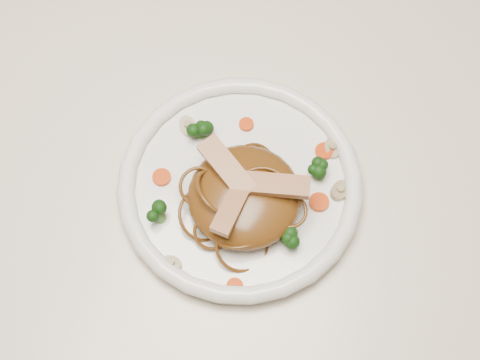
% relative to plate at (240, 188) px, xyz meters
% --- Properties ---
extents(ground, '(4.00, 4.00, 0.00)m').
position_rel_plate_xyz_m(ground, '(-0.09, -0.01, -0.76)').
color(ground, '#56321D').
rests_on(ground, ground).
extents(table, '(1.20, 0.80, 0.75)m').
position_rel_plate_xyz_m(table, '(-0.09, -0.01, -0.11)').
color(table, beige).
rests_on(table, ground).
extents(plate, '(0.35, 0.35, 0.02)m').
position_rel_plate_xyz_m(plate, '(0.00, 0.00, 0.00)').
color(plate, white).
rests_on(plate, table).
extents(noodle_mound, '(0.13, 0.13, 0.04)m').
position_rel_plate_xyz_m(noodle_mound, '(0.01, -0.02, 0.03)').
color(noodle_mound, '#5B3611').
rests_on(noodle_mound, plate).
extents(chicken_a, '(0.08, 0.05, 0.01)m').
position_rel_plate_xyz_m(chicken_a, '(0.04, -0.00, 0.05)').
color(chicken_a, '#9D6E4A').
rests_on(chicken_a, noodle_mound).
extents(chicken_b, '(0.08, 0.06, 0.01)m').
position_rel_plate_xyz_m(chicken_b, '(-0.01, -0.00, 0.05)').
color(chicken_b, '#9D6E4A').
rests_on(chicken_b, noodle_mound).
extents(chicken_c, '(0.02, 0.07, 0.01)m').
position_rel_plate_xyz_m(chicken_c, '(0.01, -0.04, 0.05)').
color(chicken_c, '#9D6E4A').
rests_on(chicken_c, noodle_mound).
extents(broccoli_0, '(0.03, 0.03, 0.03)m').
position_rel_plate_xyz_m(broccoli_0, '(0.08, 0.05, 0.02)').
color(broccoli_0, '#13350B').
rests_on(broccoli_0, plate).
extents(broccoli_1, '(0.03, 0.03, 0.03)m').
position_rel_plate_xyz_m(broccoli_1, '(-0.07, 0.04, 0.02)').
color(broccoli_1, '#13350B').
rests_on(broccoli_1, plate).
extents(broccoli_2, '(0.03, 0.03, 0.03)m').
position_rel_plate_xyz_m(broccoli_2, '(-0.06, -0.07, 0.02)').
color(broccoli_2, '#13350B').
rests_on(broccoli_2, plate).
extents(broccoli_3, '(0.03, 0.03, 0.03)m').
position_rel_plate_xyz_m(broccoli_3, '(0.07, -0.04, 0.03)').
color(broccoli_3, '#13350B').
rests_on(broccoli_3, plate).
extents(carrot_0, '(0.02, 0.02, 0.00)m').
position_rel_plate_xyz_m(carrot_0, '(0.07, 0.08, 0.01)').
color(carrot_0, red).
rests_on(carrot_0, plate).
extents(carrot_1, '(0.02, 0.02, 0.00)m').
position_rel_plate_xyz_m(carrot_1, '(-0.08, -0.03, 0.01)').
color(carrot_1, red).
rests_on(carrot_1, plate).
extents(carrot_2, '(0.02, 0.02, 0.00)m').
position_rel_plate_xyz_m(carrot_2, '(0.09, 0.02, 0.01)').
color(carrot_2, red).
rests_on(carrot_2, plate).
extents(carrot_3, '(0.02, 0.02, 0.00)m').
position_rel_plate_xyz_m(carrot_3, '(-0.03, 0.07, 0.01)').
color(carrot_3, red).
rests_on(carrot_3, plate).
extents(carrot_4, '(0.02, 0.02, 0.00)m').
position_rel_plate_xyz_m(carrot_4, '(0.04, -0.11, 0.01)').
color(carrot_4, red).
rests_on(carrot_4, plate).
extents(mushroom_0, '(0.02, 0.02, 0.01)m').
position_rel_plate_xyz_m(mushroom_0, '(-0.03, -0.11, 0.01)').
color(mushroom_0, gray).
rests_on(mushroom_0, plate).
extents(mushroom_1, '(0.03, 0.03, 0.01)m').
position_rel_plate_xyz_m(mushroom_1, '(0.10, 0.04, 0.01)').
color(mushroom_1, gray).
rests_on(mushroom_1, plate).
extents(mushroom_2, '(0.04, 0.04, 0.01)m').
position_rel_plate_xyz_m(mushroom_2, '(-0.09, 0.04, 0.01)').
color(mushroom_2, gray).
rests_on(mushroom_2, plate).
extents(mushroom_3, '(0.04, 0.04, 0.01)m').
position_rel_plate_xyz_m(mushroom_3, '(0.08, 0.09, 0.01)').
color(mushroom_3, gray).
rests_on(mushroom_3, plate).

